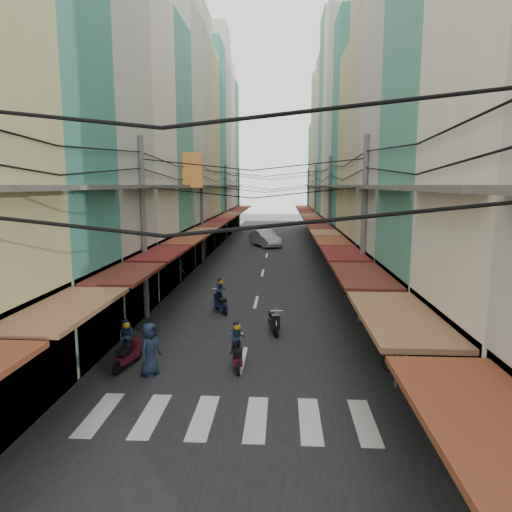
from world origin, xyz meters
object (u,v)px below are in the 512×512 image
at_px(white_car, 265,246).
at_px(traffic_sign, 398,330).
at_px(bicycle, 411,376).
at_px(market_umbrella, 480,331).

distance_m(white_car, traffic_sign, 32.29).
bearing_deg(bicycle, market_umbrella, -137.41).
bearing_deg(traffic_sign, bicycle, 51.35).
bearing_deg(white_car, market_umbrella, -103.39).
xyz_separation_m(white_car, bicycle, (5.86, -30.93, 0.00)).
xyz_separation_m(white_car, market_umbrella, (6.75, -33.55, 2.39)).
height_order(white_car, market_umbrella, market_umbrella).
xyz_separation_m(white_car, traffic_sign, (5.14, -31.82, 1.84)).
height_order(bicycle, traffic_sign, traffic_sign).
xyz_separation_m(bicycle, traffic_sign, (-0.72, -0.90, 1.84)).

